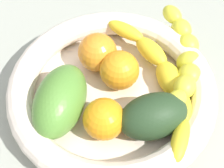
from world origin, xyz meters
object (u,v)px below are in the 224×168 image
at_px(banana_draped_left, 163,78).
at_px(avocado_dark, 153,116).
at_px(fruit_bowl, 112,91).
at_px(orange_mid_left, 97,52).
at_px(orange_mid_right, 119,70).
at_px(mango_green, 60,101).
at_px(banana_draped_right, 185,59).
at_px(orange_front, 104,119).

distance_m(banana_draped_left, avocado_dark, 0.07).
relative_size(fruit_bowl, orange_mid_left, 5.05).
bearing_deg(orange_mid_right, mango_green, 38.20).
bearing_deg(banana_draped_right, banana_draped_left, 47.22).
distance_m(banana_draped_left, orange_mid_right, 0.07).
distance_m(fruit_bowl, orange_mid_right, 0.03).
height_order(banana_draped_left, banana_draped_right, banana_draped_right).
height_order(orange_front, orange_mid_right, orange_mid_right).
xyz_separation_m(fruit_bowl, banana_draped_right, (-0.11, -0.06, 0.02)).
relative_size(banana_draped_right, avocado_dark, 2.25).
height_order(fruit_bowl, orange_front, orange_front).
xyz_separation_m(banana_draped_left, orange_mid_left, (0.10, -0.04, 0.01)).
bearing_deg(banana_draped_right, orange_front, 44.64).
distance_m(orange_front, orange_mid_left, 0.12).
bearing_deg(fruit_bowl, banana_draped_right, -152.84).
bearing_deg(mango_green, banana_draped_left, -159.07).
bearing_deg(fruit_bowl, orange_front, 83.22).
relative_size(fruit_bowl, orange_front, 5.27).
xyz_separation_m(banana_draped_right, avocado_dark, (0.05, 0.11, 0.00)).
xyz_separation_m(banana_draped_right, mango_green, (0.18, 0.09, 0.00)).
height_order(fruit_bowl, banana_draped_left, banana_draped_left).
bearing_deg(fruit_bowl, avocado_dark, 139.71).
distance_m(orange_mid_left, orange_mid_right, 0.05).
relative_size(fruit_bowl, banana_draped_left, 1.22).
bearing_deg(banana_draped_right, fruit_bowl, 27.16).
bearing_deg(orange_front, avocado_dark, -173.47).
xyz_separation_m(fruit_bowl, orange_mid_right, (-0.01, -0.03, 0.02)).
height_order(banana_draped_right, orange_mid_right, orange_mid_right).
relative_size(fruit_bowl, orange_mid_right, 5.15).
bearing_deg(mango_green, avocado_dark, 173.62).
bearing_deg(orange_front, mango_green, -19.38).
xyz_separation_m(banana_draped_right, orange_mid_right, (0.10, 0.03, 0.00)).
distance_m(orange_mid_left, mango_green, 0.10).
height_order(orange_mid_left, mango_green, mango_green).
height_order(fruit_bowl, mango_green, mango_green).
bearing_deg(orange_mid_right, orange_front, 79.02).
distance_m(orange_mid_right, avocado_dark, 0.09).
bearing_deg(avocado_dark, mango_green, -6.38).
relative_size(banana_draped_left, avocado_dark, 2.60).
bearing_deg(avocado_dark, banana_draped_right, -114.60).
bearing_deg(orange_mid_right, fruit_bowl, 70.17).
bearing_deg(orange_front, orange_mid_right, -100.98).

